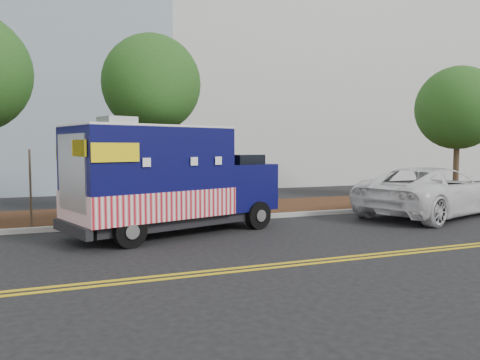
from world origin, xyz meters
name	(u,v)px	position (x,y,z in m)	size (l,w,h in m)	color
ground	(204,230)	(0.00, 0.00, 0.00)	(120.00, 120.00, 0.00)	black
curb	(191,221)	(0.00, 1.40, 0.07)	(120.00, 0.18, 0.15)	#9E9E99
mulch_strip	(176,212)	(0.00, 3.50, 0.07)	(120.00, 4.00, 0.15)	#32190D
centerline_near	(267,265)	(0.00, -4.45, 0.01)	(120.00, 0.10, 0.01)	gold
centerline_far	(272,268)	(0.00, -4.70, 0.01)	(120.00, 0.10, 0.01)	gold
tree_b	(151,84)	(-0.90, 3.13, 4.63)	(3.39, 3.39, 6.35)	#38281C
tree_d	(458,108)	(13.24, 3.28, 4.25)	(3.81, 3.81, 6.17)	#38281C
sign_post	(31,191)	(-4.76, 1.62, 1.20)	(0.06, 0.06, 2.40)	#473828
food_truck	(166,182)	(-1.18, -0.22, 1.47)	(6.53, 3.99, 3.25)	black
white_car	(432,192)	(8.42, -0.28, 0.88)	(2.92, 6.33, 1.76)	white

